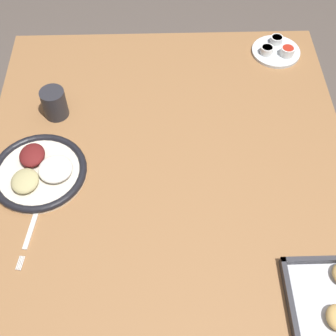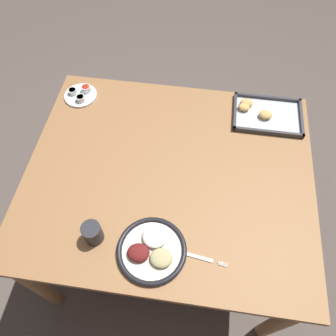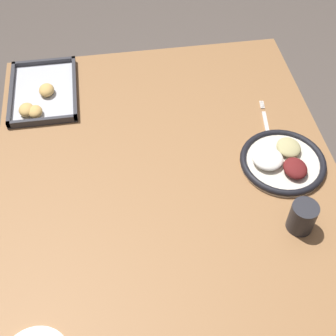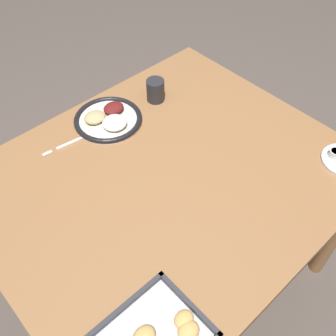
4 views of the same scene
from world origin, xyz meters
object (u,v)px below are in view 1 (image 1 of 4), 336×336
dinner_plate (39,171)px  fork (32,227)px  saucer_plate (277,50)px  drinking_cup (54,103)px

dinner_plate → fork: size_ratio=1.25×
saucer_plate → drinking_cup: bearing=-69.9°
dinner_plate → drinking_cup: (-0.22, 0.02, 0.03)m
fork → drinking_cup: drinking_cup is taller
saucer_plate → drinking_cup: 0.73m
dinner_plate → saucer_plate: size_ratio=1.62×
fork → drinking_cup: bearing=-174.9°
dinner_plate → drinking_cup: bearing=174.6°
fork → saucer_plate: 0.95m
saucer_plate → drinking_cup: (0.25, -0.69, 0.03)m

